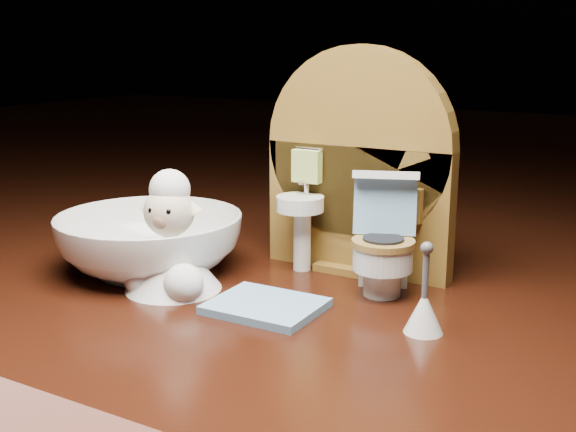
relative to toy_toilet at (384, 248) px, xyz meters
name	(u,v)px	position (x,y,z in m)	size (l,w,h in m)	color
backdrop_panel	(357,175)	(-0.03, 0.03, 0.04)	(0.13, 0.05, 0.15)	brown
toy_toilet	(384,248)	(0.00, 0.00, 0.00)	(0.05, 0.05, 0.08)	white
bath_mat	(266,306)	(-0.05, -0.07, -0.03)	(0.06, 0.05, 0.00)	#77A5CA
toilet_brush	(424,309)	(0.04, -0.05, -0.01)	(0.02, 0.02, 0.05)	white
plush_lamb	(171,248)	(-0.12, -0.06, 0.00)	(0.06, 0.06, 0.08)	white
ceramic_bowl	(150,243)	(-0.15, -0.04, -0.01)	(0.12, 0.12, 0.04)	white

